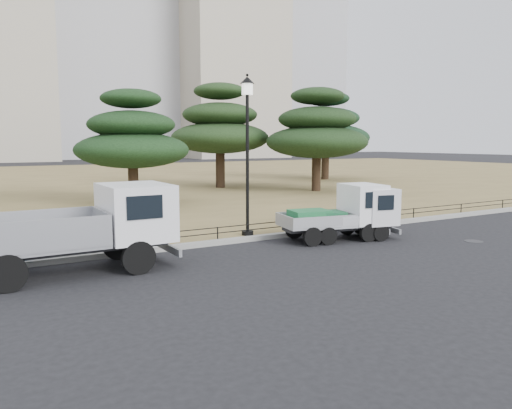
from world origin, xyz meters
TOP-DOWN VIEW (x-y plane):
  - ground at (0.00, 0.00)m, footprint 220.00×220.00m
  - lawn at (0.00, 30.60)m, footprint 120.00×56.00m
  - curb at (0.00, 2.60)m, footprint 120.00×0.25m
  - truck_large at (-5.44, 1.28)m, footprint 5.02×2.08m
  - truck_kei_front at (2.87, 1.31)m, footprint 3.69×2.04m
  - truck_kei_rear at (3.35, 1.15)m, footprint 3.48×2.01m
  - street_lamp at (0.20, 2.90)m, footprint 0.47×0.47m
  - pipe_fence at (0.00, 2.75)m, footprint 38.00×0.04m
  - manhole at (6.50, -1.20)m, footprint 0.60×0.60m
  - pine_center_left at (-0.71, 12.87)m, footprint 5.59×5.59m
  - pine_center_right at (7.19, 19.12)m, footprint 6.64×6.64m
  - pine_east_near at (11.47, 13.96)m, footprint 6.44×6.44m
  - pine_east_far at (18.09, 21.47)m, footprint 7.20×7.20m
  - tower_east at (40.00, 82.00)m, footprint 20.00×18.00m
  - tower_far_east at (58.00, 90.00)m, footprint 24.00×20.00m
  - radio_tower at (72.00, 85.00)m, footprint 1.80×1.80m

SIDE VIEW (x-z plane):
  - ground at x=0.00m, z-range 0.00..0.00m
  - manhole at x=6.50m, z-range 0.00..0.01m
  - lawn at x=0.00m, z-range 0.00..0.15m
  - curb at x=0.00m, z-range 0.00..0.16m
  - pipe_fence at x=0.00m, z-range 0.24..0.64m
  - truck_kei_rear at x=3.35m, z-range 0.00..1.71m
  - truck_kei_front at x=2.87m, z-range 0.00..1.84m
  - truck_large at x=-5.44m, z-range 0.12..2.30m
  - pine_center_left at x=-0.71m, z-range 0.59..6.27m
  - street_lamp at x=0.20m, z-range 1.07..6.31m
  - pine_east_near at x=11.47m, z-range 0.65..7.16m
  - pine_center_right at x=7.19m, z-range 0.71..7.75m
  - pine_east_far at x=18.09m, z-range 0.71..7.94m
  - tower_east at x=40.00m, z-range 0.00..48.00m
  - radio_tower at x=72.00m, z-range -1.46..61.54m
  - tower_far_east at x=58.00m, z-range 0.00..70.00m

